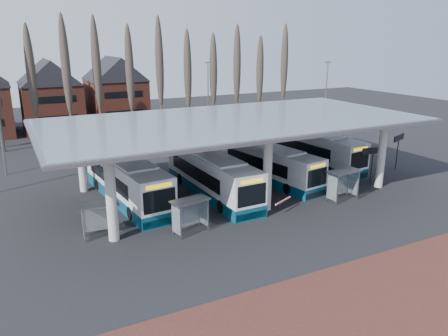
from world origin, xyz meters
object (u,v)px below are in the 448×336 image
shelter_2 (342,178)px  bus_0 (126,180)px  bus_2 (269,164)px  shelter_0 (99,212)px  shelter_1 (189,208)px  bus_1 (211,175)px  bus_3 (310,149)px

shelter_2 → bus_0: bearing=148.5°
bus_0 → bus_2: 13.33m
shelter_0 → shelter_2: shelter_2 is taller
bus_0 → shelter_0: bus_0 is taller
bus_0 → shelter_1: bus_0 is taller
shelter_1 → shelter_2: shelter_2 is taller
bus_1 → shelter_1: size_ratio=4.61×
bus_2 → shelter_1: (-11.12, -7.31, 0.19)m
bus_1 → shelter_2: (9.01, -6.17, 0.19)m
bus_1 → shelter_1: 7.82m
bus_0 → shelter_0: bearing=-124.8°
bus_1 → bus_2: (6.46, 1.03, -0.11)m
bus_2 → shelter_2: bus_2 is taller
bus_0 → shelter_2: size_ratio=4.63×
bus_0 → shelter_2: bus_0 is taller
shelter_2 → bus_3: bearing=61.9°
bus_1 → bus_3: size_ratio=0.98×
bus_0 → shelter_2: (15.85, -8.12, 0.16)m
bus_2 → bus_3: bus_3 is taller
bus_2 → shelter_1: bus_2 is taller
shelter_2 → shelter_0: bearing=169.6°
bus_1 → shelter_0: 11.08m
bus_1 → bus_3: bearing=13.8°
bus_3 → bus_2: bearing=-165.1°
bus_3 → shelter_2: (-4.30, -9.79, 0.17)m
shelter_1 → shelter_0: bearing=148.1°
bus_3 → shelter_1: bus_3 is taller
shelter_0 → shelter_1: (5.62, -2.13, 0.05)m
bus_2 → shelter_2: bearing=-78.8°
bus_3 → shelter_0: size_ratio=4.96×
bus_0 → bus_2: bearing=-9.3°
bus_1 → bus_2: 6.55m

